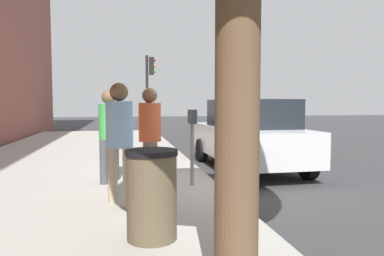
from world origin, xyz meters
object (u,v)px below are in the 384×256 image
(parking_meter, at_px, (192,131))
(pedestrian_at_meter, at_px, (150,129))
(parking_officer, at_px, (109,128))
(trash_bin, at_px, (152,194))
(pedestrian_bystander, at_px, (120,133))
(traffic_signal, at_px, (149,83))
(parked_sedan_near, at_px, (249,134))

(parking_meter, distance_m, pedestrian_at_meter, 0.82)
(parking_officer, xyz_separation_m, trash_bin, (-3.13, -0.57, -0.54))
(parking_meter, distance_m, trash_bin, 2.82)
(parking_meter, height_order, pedestrian_at_meter, pedestrian_at_meter)
(pedestrian_bystander, height_order, parking_officer, pedestrian_bystander)
(pedestrian_at_meter, xyz_separation_m, pedestrian_bystander, (-0.94, 0.52, 0.02))
(traffic_signal, xyz_separation_m, trash_bin, (-12.00, 0.85, -1.92))
(pedestrian_bystander, relative_size, parking_officer, 1.03)
(parking_officer, relative_size, traffic_signal, 0.49)
(parking_meter, distance_m, parked_sedan_near, 2.79)
(parking_officer, height_order, parked_sedan_near, parking_officer)
(pedestrian_bystander, relative_size, traffic_signal, 0.51)
(parking_meter, relative_size, pedestrian_at_meter, 0.78)
(pedestrian_bystander, xyz_separation_m, parked_sedan_near, (3.19, -3.16, -0.34))
(trash_bin, bearing_deg, pedestrian_bystander, 13.64)
(parking_meter, distance_m, parking_officer, 1.62)
(parking_officer, distance_m, trash_bin, 3.23)
(parking_meter, distance_m, traffic_signal, 9.51)
(parking_meter, height_order, traffic_signal, traffic_signal)
(pedestrian_at_meter, distance_m, pedestrian_bystander, 1.08)
(trash_bin, bearing_deg, parking_officer, 10.30)
(parking_meter, bearing_deg, trash_bin, 159.77)
(pedestrian_bystander, relative_size, trash_bin, 1.81)
(traffic_signal, bearing_deg, parking_meter, -179.35)
(traffic_signal, relative_size, trash_bin, 3.56)
(parking_meter, xyz_separation_m, parking_officer, (0.53, 1.53, 0.03))
(pedestrian_at_meter, distance_m, parked_sedan_near, 3.49)
(pedestrian_bystander, distance_m, parked_sedan_near, 4.51)
(pedestrian_at_meter, xyz_separation_m, trash_bin, (-2.42, 0.16, -0.56))
(pedestrian_at_meter, xyz_separation_m, parking_officer, (0.71, 0.73, -0.02))
(pedestrian_at_meter, height_order, trash_bin, pedestrian_at_meter)
(pedestrian_bystander, bearing_deg, parking_meter, 5.74)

